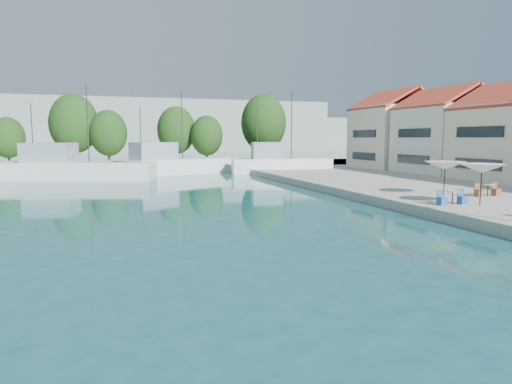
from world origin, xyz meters
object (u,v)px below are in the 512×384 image
object	(u,v)px
trawler_03	(169,165)
umbrella_white	(482,168)
trawler_02	(70,169)
trawler_04	(279,165)
umbrella_cream	(445,165)

from	to	relation	value
trawler_03	umbrella_white	size ratio (longest dim) A/B	6.47
trawler_02	trawler_04	bearing A→B (deg)	19.34
trawler_04	umbrella_cream	xyz separation A→B (m)	(0.80, -27.74, 1.47)
trawler_03	trawler_04	bearing A→B (deg)	-34.93
umbrella_white	trawler_04	bearing A→B (deg)	89.13
trawler_03	umbrella_white	xyz separation A→B (m)	(12.53, -34.74, 1.58)
trawler_04	trawler_02	bearing A→B (deg)	-167.79
trawler_03	umbrella_cream	world-z (taller)	trawler_03
trawler_02	trawler_04	world-z (taller)	same
trawler_03	umbrella_cream	bearing A→B (deg)	-89.01
trawler_03	umbrella_cream	xyz separation A→B (m)	(13.82, -30.38, 1.47)
trawler_02	umbrella_cream	distance (m)	36.32
umbrella_white	umbrella_cream	size ratio (longest dim) A/B	0.95
trawler_02	umbrella_white	distance (m)	38.87
trawler_04	umbrella_white	distance (m)	32.15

